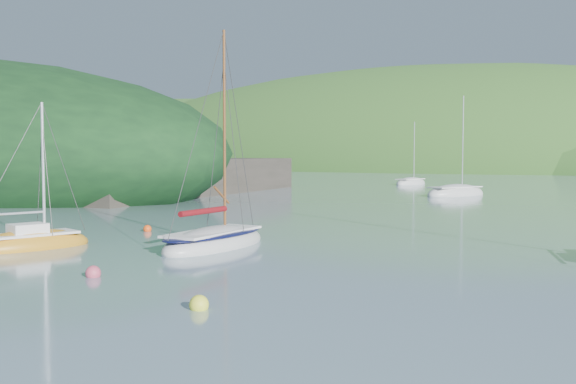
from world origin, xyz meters
The scene contains 6 objects.
ground centered at (0.00, 0.00, 0.00)m, with size 700.00×700.00×0.00m, color slate.
daysailer_white centered at (-2.29, 7.78, 0.22)m, with size 2.87×6.61×9.91m.
sailboat_yellow centered at (-8.54, 3.31, 0.17)m, with size 3.11×5.38×6.71m.
distant_sloop_a centered at (-4.84, 46.67, 0.18)m, with size 5.17×7.69×10.37m.
distant_sloop_c centered at (-17.28, 65.92, 0.16)m, with size 3.07×6.52×8.95m.
mooring_buoys centered at (3.84, 3.61, 0.12)m, with size 24.55×11.63×0.51m.
Camera 1 is at (15.05, -13.10, 3.92)m, focal length 40.00 mm.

